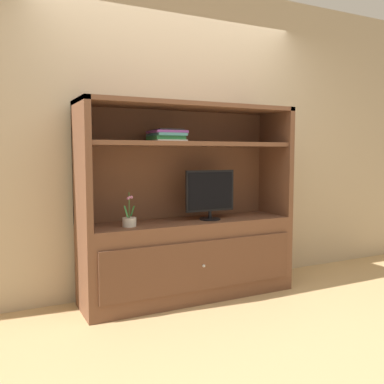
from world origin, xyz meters
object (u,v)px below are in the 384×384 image
Objects in this scene: tv_monitor at (210,193)px; magazine_stack at (166,136)px; potted_plant at (129,221)px; media_console at (189,238)px.

tv_monitor is 1.39× the size of magazine_stack.
magazine_stack is (0.35, 0.07, 0.68)m from potted_plant.
tv_monitor reaches higher than potted_plant.
media_console is at bearing 163.66° from tv_monitor.
media_console is 0.90m from magazine_stack.
magazine_stack is (-0.39, 0.05, 0.49)m from tv_monitor.
tv_monitor is 0.76m from potted_plant.
potted_plant is at bearing -178.42° from tv_monitor.
media_console is 5.61× the size of magazine_stack.
tv_monitor is at bearing 1.58° from potted_plant.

